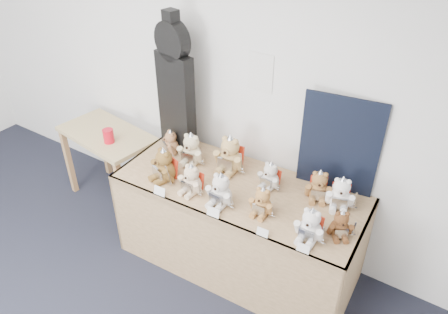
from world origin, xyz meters
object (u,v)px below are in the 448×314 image
Objects in this scene: display_table at (234,210)px; teddy_back_end at (341,194)px; teddy_front_left at (191,180)px; teddy_back_left at (191,150)px; teddy_front_centre at (220,191)px; teddy_back_centre_left at (230,156)px; teddy_front_far_left at (164,166)px; teddy_front_right at (262,202)px; teddy_back_centre_right at (270,177)px; guitar_case at (175,85)px; red_cup at (109,136)px; teddy_back_right at (319,187)px; teddy_front_end at (341,225)px; teddy_front_far_right at (310,226)px; teddy_back_far_left at (170,143)px; side_table at (108,144)px.

display_table is 0.81m from teddy_back_end.
teddy_back_left is at bearing 131.41° from teddy_front_left.
teddy_front_centre is 0.43m from teddy_back_centre_left.
teddy_front_far_left reaches higher than teddy_back_end.
teddy_front_right and teddy_back_centre_right have the same top height.
guitar_case is 4.74× the size of teddy_back_centre_right.
teddy_back_right is (1.89, 0.24, 0.07)m from red_cup.
teddy_back_centre_right reaches higher than teddy_front_end.
teddy_back_centre_right reaches higher than red_cup.
display_table is 0.60m from teddy_back_left.
teddy_front_far_left is 1.23× the size of teddy_back_centre_right.
teddy_front_far_right is 1.44m from teddy_back_far_left.
guitar_case is 3.40× the size of teddy_back_centre_left.
teddy_front_centre is 0.42m from teddy_back_centre_right.
guitar_case is 5.02× the size of teddy_back_far_left.
side_table is at bearing 171.80° from display_table.
teddy_front_right is at bearing 0.30° from side_table.
teddy_back_left is at bearing 161.12° from teddy_front_right.
display_table is 15.30× the size of red_cup.
teddy_back_centre_left reaches higher than teddy_back_left.
teddy_front_centre is 0.96× the size of teddy_back_left.
teddy_front_far_left is at bearing -178.12° from teddy_front_right.
teddy_back_centre_left is at bearing 65.47° from teddy_front_far_left.
teddy_back_centre_right reaches higher than teddy_back_far_left.
side_table is at bearing 145.47° from red_cup.
teddy_front_far_right is (0.94, 0.02, 0.00)m from teddy_front_left.
teddy_front_far_left is at bearing -54.10° from guitar_case.
guitar_case is 4.37× the size of teddy_front_left.
teddy_front_end is 0.30m from teddy_back_end.
side_table is 1.70m from teddy_back_centre_right.
teddy_front_far_left reaches higher than teddy_front_left.
side_table is at bearing 170.54° from teddy_front_left.
teddy_front_centre reaches higher than teddy_front_right.
red_cup reaches higher than side_table.
teddy_back_left reaches higher than teddy_back_right.
display_table is 0.67m from teddy_back_right.
teddy_front_far_left is at bearing 154.61° from teddy_front_end.
teddy_back_left reaches higher than red_cup.
teddy_back_end is 1.46m from teddy_back_far_left.
teddy_back_right is at bearing 40.25° from teddy_front_far_left.
teddy_front_centre is 1.04× the size of teddy_back_end.
guitar_case is 3.85× the size of teddy_front_far_left.
teddy_back_right is (0.54, 0.28, 0.28)m from display_table.
guitar_case is at bearing 157.25° from teddy_front_right.
teddy_back_centre_right is at bearing 63.08° from teddy_front_centre.
teddy_front_far_right is at bearing 0.22° from side_table.
teddy_back_centre_left is at bearing 162.85° from teddy_back_right.
side_table is 1.34m from teddy_back_centre_left.
teddy_back_centre_left is 0.56m from teddy_back_far_left.
teddy_back_centre_right is (0.94, -0.09, -0.47)m from guitar_case.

